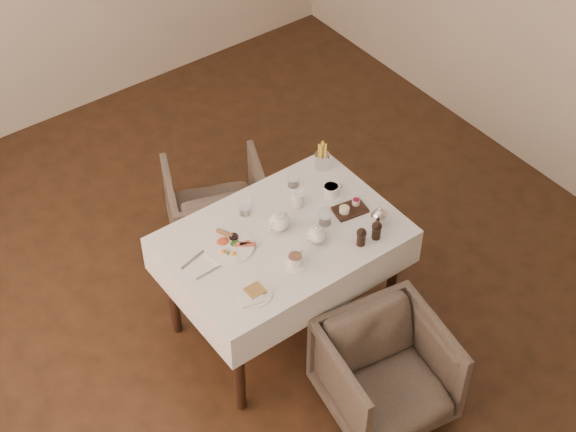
# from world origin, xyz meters

# --- Properties ---
(table) EXTENTS (1.28, 0.88, 0.75)m
(table) POSITION_xyz_m (-0.07, -0.21, 0.64)
(table) COLOR black
(table) RESTS_ON ground
(armchair_near) EXTENTS (0.73, 0.74, 0.59)m
(armchair_near) POSITION_xyz_m (0.03, -1.01, 0.29)
(armchair_near) COLOR #463C33
(armchair_near) RESTS_ON ground
(armchair_far) EXTENTS (0.81, 0.82, 0.57)m
(armchair_far) POSITION_xyz_m (0.02, 0.62, 0.29)
(armchair_far) COLOR #463C33
(armchair_far) RESTS_ON ground
(breakfast_plate) EXTENTS (0.27, 0.27, 0.03)m
(breakfast_plate) POSITION_xyz_m (-0.35, -0.11, 0.76)
(breakfast_plate) COLOR white
(breakfast_plate) RESTS_ON table
(side_plate) EXTENTS (0.20, 0.18, 0.02)m
(side_plate) POSITION_xyz_m (-0.45, -0.48, 0.76)
(side_plate) COLOR white
(side_plate) RESTS_ON table
(teapot_centre) EXTENTS (0.19, 0.17, 0.13)m
(teapot_centre) POSITION_xyz_m (-0.06, -0.17, 0.82)
(teapot_centre) COLOR white
(teapot_centre) RESTS_ON table
(teapot_front) EXTENTS (0.15, 0.12, 0.12)m
(teapot_front) POSITION_xyz_m (0.05, -0.36, 0.81)
(teapot_front) COLOR white
(teapot_front) RESTS_ON table
(creamer) EXTENTS (0.08, 0.08, 0.08)m
(creamer) POSITION_xyz_m (0.15, -0.07, 0.80)
(creamer) COLOR white
(creamer) RESTS_ON table
(teacup_near) EXTENTS (0.13, 0.13, 0.06)m
(teacup_near) POSITION_xyz_m (-0.15, -0.43, 0.78)
(teacup_near) COLOR white
(teacup_near) RESTS_ON table
(teacup_far) EXTENTS (0.14, 0.14, 0.07)m
(teacup_far) POSITION_xyz_m (0.34, -0.12, 0.79)
(teacup_far) COLOR white
(teacup_far) RESTS_ON table
(glass_left) EXTENTS (0.08, 0.08, 0.09)m
(glass_left) POSITION_xyz_m (-0.14, 0.05, 0.80)
(glass_left) COLOR silver
(glass_left) RESTS_ON table
(glass_mid) EXTENTS (0.08, 0.08, 0.10)m
(glass_mid) POSITION_xyz_m (0.17, -0.28, 0.80)
(glass_mid) COLOR silver
(glass_mid) RESTS_ON table
(glass_right) EXTENTS (0.08, 0.08, 0.09)m
(glass_right) POSITION_xyz_m (0.22, 0.08, 0.80)
(glass_right) COLOR silver
(glass_right) RESTS_ON table
(condiment_board) EXTENTS (0.20, 0.15, 0.05)m
(condiment_board) POSITION_xyz_m (0.35, -0.28, 0.77)
(condiment_board) COLOR black
(condiment_board) RESTS_ON table
(pepper_mill_left) EXTENTS (0.06, 0.06, 0.11)m
(pepper_mill_left) POSITION_xyz_m (0.23, -0.52, 0.81)
(pepper_mill_left) COLOR black
(pepper_mill_left) RESTS_ON table
(pepper_mill_right) EXTENTS (0.07, 0.07, 0.12)m
(pepper_mill_right) POSITION_xyz_m (0.33, -0.53, 0.81)
(pepper_mill_right) COLOR black
(pepper_mill_right) RESTS_ON table
(silver_pot) EXTENTS (0.13, 0.12, 0.12)m
(silver_pot) POSITION_xyz_m (0.41, -0.46, 0.82)
(silver_pot) COLOR white
(silver_pot) RESTS_ON table
(fries_cup) EXTENTS (0.09, 0.09, 0.18)m
(fries_cup) POSITION_xyz_m (0.45, 0.11, 0.83)
(fries_cup) COLOR silver
(fries_cup) RESTS_ON table
(cutlery_fork) EXTENTS (0.21, 0.07, 0.00)m
(cutlery_fork) POSITION_xyz_m (-0.55, -0.08, 0.76)
(cutlery_fork) COLOR silver
(cutlery_fork) RESTS_ON table
(cutlery_knife) EXTENTS (0.18, 0.02, 0.00)m
(cutlery_knife) POSITION_xyz_m (-0.54, -0.21, 0.76)
(cutlery_knife) COLOR silver
(cutlery_knife) RESTS_ON table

